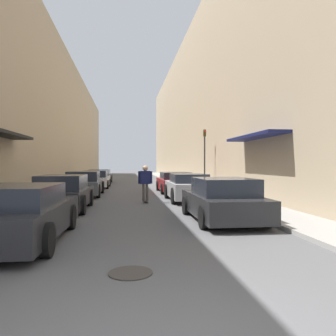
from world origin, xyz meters
name	(u,v)px	position (x,y,z in m)	size (l,w,h in m)	color
ground	(131,185)	(0.00, 24.21, 0.00)	(133.16, 133.16, 0.00)	#515154
curb_strip_left	(83,181)	(-4.58, 30.26, 0.06)	(1.80, 60.53, 0.12)	gray
curb_strip_right	(175,181)	(4.58, 30.26, 0.06)	(1.80, 60.53, 0.12)	gray
building_row_left	(52,121)	(-7.48, 30.26, 5.91)	(4.90, 60.53, 11.82)	tan
building_row_right	(203,111)	(7.48, 30.26, 7.24)	(4.90, 60.53, 14.49)	tan
parked_car_left_0	(20,214)	(-2.69, 4.82, 0.62)	(1.94, 4.33, 1.28)	#232326
parked_car_left_1	(63,193)	(-2.70, 9.91, 0.64)	(1.91, 4.16, 1.32)	#232326
parked_car_left_2	(84,184)	(-2.64, 15.66, 0.65)	(1.93, 4.69, 1.34)	#515459
parked_car_left_3	(96,179)	(-2.56, 21.65, 0.61)	(1.98, 4.21, 1.27)	silver
parked_car_left_4	(100,176)	(-2.72, 27.58, 0.62)	(2.08, 4.69, 1.25)	black
parked_car_right_0	(223,200)	(2.57, 6.99, 0.63)	(1.97, 4.18, 1.31)	#232326
parked_car_right_1	(188,187)	(2.53, 12.40, 0.64)	(1.89, 3.97, 1.28)	#B7B7BC
parked_car_right_2	(175,182)	(2.62, 17.18, 0.61)	(2.01, 4.41, 1.24)	maroon
skateboarder	(145,180)	(0.49, 11.96, 1.03)	(0.64, 0.78, 1.67)	black
manhole_cover	(131,273)	(-0.29, 2.46, 0.01)	(0.70, 0.70, 0.02)	#332D28
traffic_light	(205,153)	(4.80, 18.45, 2.50)	(0.16, 0.22, 3.90)	#2D2D2D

